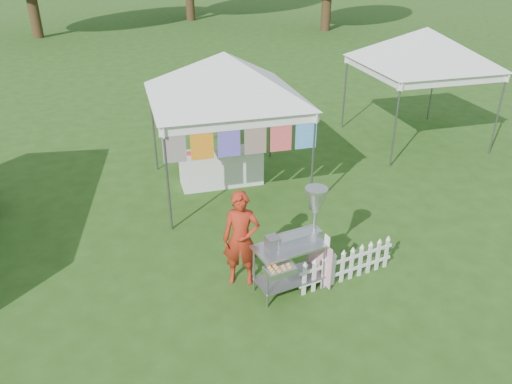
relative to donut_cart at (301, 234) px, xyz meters
name	(u,v)px	position (x,y,z in m)	size (l,w,h in m)	color
ground	(274,281)	(-0.32, 0.24, -1.00)	(120.00, 120.00, 0.00)	#294915
canopy_main	(224,52)	(-0.32, 3.74, 1.99)	(4.24, 4.24, 3.45)	#59595E
canopy_right	(428,27)	(5.18, 5.24, 2.00)	(4.24, 4.24, 3.45)	#59595E
donut_cart	(301,234)	(0.00, 0.00, 0.00)	(1.24, 1.04, 1.69)	gray
vendor	(241,239)	(-0.83, 0.39, -0.19)	(0.59, 0.39, 1.62)	#9B2513
picket_fence	(347,266)	(0.81, -0.05, -0.71)	(1.77, 0.38, 0.56)	white
display_table	(221,168)	(-0.40, 4.02, -0.62)	(1.80, 0.70, 0.75)	white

